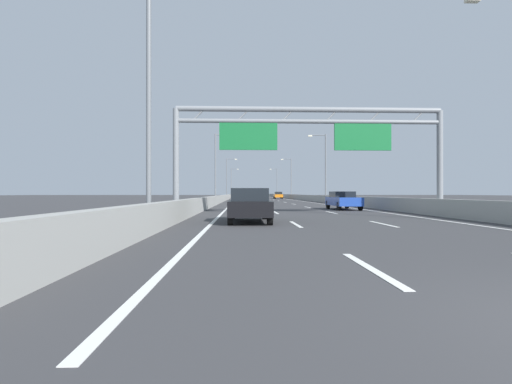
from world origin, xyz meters
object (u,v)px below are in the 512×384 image
silver_car (244,195)px  blue_car (343,200)px  streetlamp_left_near (155,90)px  streetlamp_left_far (228,176)px  orange_car (278,195)px  streetlamp_right_mid (324,163)px  streetlamp_right_distant (276,181)px  streetlamp_right_far (290,176)px  sign_gantry (309,133)px  black_car (249,205)px  streetlamp_left_distant (232,181)px  streetlamp_left_mid (217,163)px

silver_car → blue_car: silver_car is taller
streetlamp_left_near → streetlamp_left_far: same height
blue_car → orange_car: orange_car is taller
streetlamp_right_mid → silver_car: 54.27m
streetlamp_right_mid → streetlamp_right_distant: 74.71m
silver_car → streetlamp_left_far: bearing=-104.4°
streetlamp_left_far → streetlamp_right_far: same height
streetlamp_left_near → streetlamp_right_distant: size_ratio=1.00×
sign_gantry → streetlamp_right_mid: (7.52, 30.39, 0.59)m
black_car → silver_car: bearing=89.9°
streetlamp_right_distant → orange_car: streetlamp_right_distant is taller
streetlamp_right_mid → streetlamp_left_distant: size_ratio=1.00×
streetlamp_right_mid → streetlamp_left_mid: bearing=180.0°
streetlamp_right_mid → streetlamp_right_distant: same height
sign_gantry → streetlamp_left_mid: bearing=103.7°
sign_gantry → orange_car: size_ratio=3.82×
streetlamp_left_distant → blue_car: (11.24, -98.42, -4.67)m
blue_car → streetlamp_right_mid: bearing=81.2°
streetlamp_right_far → streetlamp_right_distant: size_ratio=1.00×
streetlamp_left_mid → silver_car: (3.99, 52.96, -4.64)m
streetlamp_left_near → streetlamp_right_distant: bearing=82.4°
streetlamp_right_mid → streetlamp_right_far: 37.35m
streetlamp_right_mid → streetlamp_right_distant: bearing=90.0°
black_car → silver_car: (0.19, 88.90, 0.01)m
streetlamp_right_distant → silver_car: (-10.94, -21.75, -4.64)m
streetlamp_right_mid → blue_car: size_ratio=2.05×
streetlamp_left_mid → blue_car: size_ratio=2.05×
black_car → streetlamp_right_mid: bearing=72.8°
streetlamp_left_far → blue_car: streetlamp_left_far is taller
streetlamp_right_far → streetlamp_left_distant: (-14.93, 37.35, 0.00)m
streetlamp_left_mid → black_car: 36.44m
streetlamp_left_near → orange_car: size_ratio=2.26×
blue_car → streetlamp_left_far: bearing=100.4°
sign_gantry → streetlamp_left_distant: streetlamp_left_distant is taller
streetlamp_left_near → streetlamp_right_far: bearing=78.7°
streetlamp_left_distant → black_car: (3.81, -110.65, -4.65)m
blue_car → streetlamp_left_distant: bearing=96.5°
streetlamp_left_near → streetlamp_right_far: (14.93, 74.71, 0.00)m
streetlamp_right_far → streetlamp_left_mid: bearing=-111.8°
black_car → streetlamp_left_mid: bearing=96.0°
sign_gantry → streetlamp_right_mid: size_ratio=1.69×
streetlamp_left_far → streetlamp_left_distant: 37.35m
blue_car → silver_car: bearing=95.4°
streetlamp_left_mid → silver_car: streetlamp_left_mid is taller
streetlamp_right_mid → orange_car: size_ratio=2.26×
streetlamp_left_far → streetlamp_right_far: bearing=0.0°
streetlamp_right_far → orange_car: 9.53m
black_car → blue_car: size_ratio=0.97×
streetlamp_left_far → orange_car: size_ratio=2.26×
sign_gantry → orange_car: (3.90, 60.25, -4.05)m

